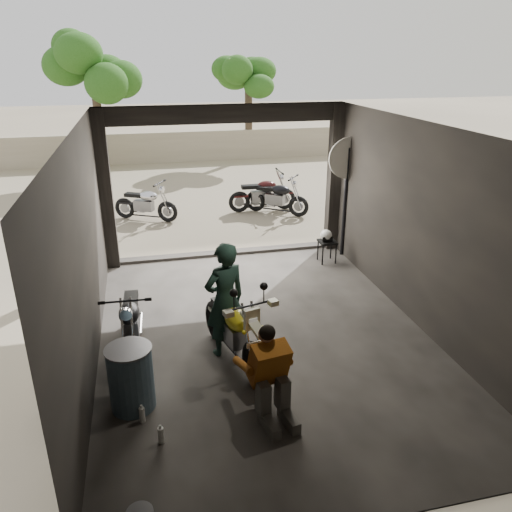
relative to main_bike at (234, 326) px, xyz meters
name	(u,v)px	position (x,y,z in m)	size (l,w,h in m)	color
ground	(264,336)	(0.58, 0.56, -0.58)	(80.00, 80.00, 0.00)	#7A6D56
garage	(256,248)	(0.58, 1.11, 0.70)	(7.00, 7.13, 3.20)	#2D2B28
boundary_wall	(181,147)	(0.58, 14.56, 0.02)	(18.00, 0.30, 1.20)	gray
tree_left	(91,57)	(-2.42, 13.06, 3.40)	(2.20, 2.20, 5.60)	#382B1E
tree_right	(248,68)	(3.38, 14.56, 2.98)	(2.20, 2.20, 5.00)	#382B1E
main_bike	(234,326)	(0.00, 0.00, 0.00)	(0.72, 1.74, 1.16)	beige
left_bike	(131,318)	(-1.42, 0.64, -0.05)	(0.65, 1.57, 1.06)	black
outside_bike_a	(145,201)	(-1.06, 6.97, -0.05)	(0.64, 1.56, 1.05)	black
outside_bike_b	(262,191)	(2.15, 7.10, -0.02)	(0.68, 1.66, 1.12)	#350C0D
outside_bike_c	(277,195)	(2.45, 6.73, -0.04)	(0.66, 1.60, 1.08)	black
rider	(225,300)	(-0.08, 0.24, 0.29)	(0.63, 0.42, 1.74)	black
mechanic	(273,379)	(0.22, -1.31, 0.00)	(0.59, 0.80, 1.16)	#A95D16
stool	(327,244)	(2.58, 3.15, -0.17)	(0.35, 0.35, 0.49)	black
helmet	(326,235)	(2.56, 3.19, 0.03)	(0.25, 0.26, 0.24)	silver
oil_drum	(131,379)	(-1.42, -0.72, -0.16)	(0.55, 0.55, 0.85)	#384F5F
sign_post	(347,177)	(3.06, 3.47, 1.17)	(0.85, 0.08, 2.56)	black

